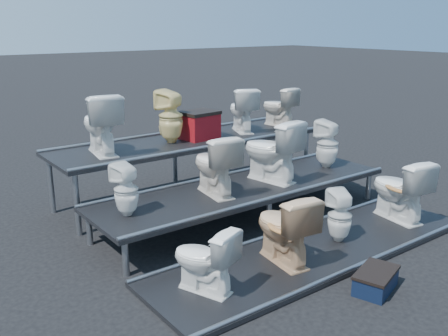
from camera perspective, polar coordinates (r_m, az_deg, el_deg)
ground at (r=6.75m, az=2.39°, el=-5.83°), size 80.00×80.00×0.00m
tier_front at (r=5.88m, az=10.52°, el=-9.28°), size 4.20×1.20×0.06m
tier_mid at (r=6.67m, az=2.41°, el=-4.00°), size 4.20×1.20×0.46m
tier_back at (r=7.61m, az=-3.75°, el=0.13°), size 4.20×1.20×0.86m
toilet_0 at (r=4.79m, az=-2.30°, el=-10.39°), size 0.57×0.73×0.66m
toilet_1 at (r=5.36m, az=6.86°, el=-6.75°), size 0.54×0.82×0.79m
toilet_2 at (r=6.00m, az=13.09°, el=-5.34°), size 0.36×0.37×0.62m
toilet_3 at (r=6.84m, az=19.39°, el=-2.28°), size 0.58×0.87×0.82m
toilet_4 at (r=5.63m, az=-11.13°, el=-2.45°), size 0.32×0.32×0.60m
toilet_5 at (r=6.19m, az=-1.07°, el=0.40°), size 0.54×0.81×0.77m
toilet_6 at (r=6.75m, az=5.39°, el=2.01°), size 0.60×0.90×0.85m
toilet_7 at (r=7.55m, az=11.74°, el=2.72°), size 0.38×0.38×0.71m
toilet_8 at (r=6.77m, az=-13.92°, el=4.94°), size 0.56×0.85×0.81m
toilet_9 at (r=7.25m, az=-6.11°, el=5.88°), size 0.45×0.45×0.77m
toilet_10 at (r=8.00m, az=2.10°, el=6.70°), size 0.63×0.79×0.70m
toilet_11 at (r=8.51m, az=6.27°, el=7.00°), size 0.43×0.67×0.65m
red_crate at (r=7.51m, az=-2.83°, el=4.76°), size 0.55×0.46×0.37m
step_stool at (r=5.24m, az=16.93°, el=-12.34°), size 0.57×0.44×0.18m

